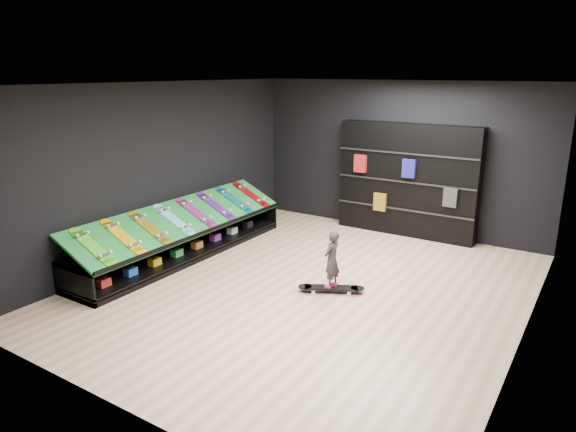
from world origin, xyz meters
The scene contains 19 objects.
floor centered at (0.00, 0.00, 0.00)m, with size 6.00×7.00×0.01m, color beige.
ceiling centered at (0.00, 0.00, 3.00)m, with size 6.00×7.00×0.01m, color white.
wall_back centered at (0.00, 3.50, 1.50)m, with size 6.00×0.02×3.00m, color black.
wall_front centered at (0.00, -3.50, 1.50)m, with size 6.00×0.02×3.00m, color black.
wall_left centered at (-3.00, 0.00, 1.50)m, with size 0.02×7.00×3.00m, color black.
wall_right centered at (3.00, 0.00, 1.50)m, with size 0.02×7.00×3.00m, color black.
display_rack centered at (-2.55, 0.00, 0.25)m, with size 0.90×4.50×0.50m, color black, non-canonical shape.
turf_ramp centered at (-2.50, 0.00, 0.71)m, with size 1.00×4.50×0.04m, color #106925.
back_shelving centered at (0.28, 3.32, 1.10)m, with size 2.75×0.32×2.20m, color black.
floor_skateboard centered at (0.38, 0.01, 0.04)m, with size 0.98×0.22×0.09m, color black, non-canonical shape.
child centered at (0.38, 0.01, 0.35)m, with size 0.20×0.14×0.52m, color black.
display_board_0 centered at (-2.49, -1.90, 0.74)m, with size 0.98×0.22×0.09m, color green, non-canonical shape.
display_board_1 centered at (-2.49, -1.36, 0.74)m, with size 0.98×0.22×0.09m, color yellow, non-canonical shape.
display_board_2 centered at (-2.49, -0.81, 0.74)m, with size 0.98×0.22×0.09m, color yellow, non-canonical shape.
display_board_3 centered at (-2.49, -0.27, 0.74)m, with size 0.98×0.22×0.09m, color #0CB2E5, non-canonical shape.
display_board_4 centered at (-2.49, 0.27, 0.74)m, with size 0.98×0.22×0.09m, color #2626BF, non-canonical shape.
display_board_5 centered at (-2.49, 0.81, 0.74)m, with size 0.98×0.22×0.09m, color purple, non-canonical shape.
display_board_6 centered at (-2.49, 1.36, 0.74)m, with size 0.98×0.22×0.09m, color #0C8C99, non-canonical shape.
display_board_7 centered at (-2.49, 1.90, 0.74)m, with size 0.98×0.22×0.09m, color red, non-canonical shape.
Camera 1 is at (3.63, -6.25, 3.19)m, focal length 32.00 mm.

